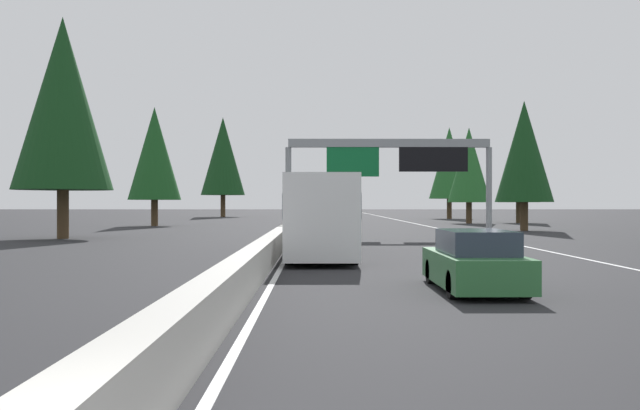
% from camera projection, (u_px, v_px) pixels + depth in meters
% --- Properties ---
extents(ground_plane, '(320.00, 320.00, 0.00)m').
position_uv_depth(ground_plane, '(301.00, 225.00, 63.46)').
color(ground_plane, '#262628').
extents(median_barrier, '(180.00, 0.56, 0.90)m').
position_uv_depth(median_barrier, '(303.00, 216.00, 83.45)').
color(median_barrier, '#ADAAA3').
rests_on(median_barrier, ground).
extents(shoulder_stripe_right, '(160.00, 0.16, 0.01)m').
position_uv_depth(shoulder_stripe_right, '(408.00, 222.00, 73.52)').
color(shoulder_stripe_right, silver).
rests_on(shoulder_stripe_right, ground).
extents(shoulder_stripe_median, '(160.00, 0.16, 0.01)m').
position_uv_depth(shoulder_stripe_median, '(306.00, 222.00, 73.46)').
color(shoulder_stripe_median, silver).
rests_on(shoulder_stripe_median, ground).
extents(sign_gantry_overhead, '(0.50, 12.68, 6.03)m').
position_uv_depth(sign_gantry_overhead, '(392.00, 159.00, 41.02)').
color(sign_gantry_overhead, gray).
rests_on(sign_gantry_overhead, ground).
extents(sedan_mid_right, '(4.40, 1.80, 1.47)m').
position_uv_depth(sedan_mid_right, '(475.00, 263.00, 16.12)').
color(sedan_mid_right, '#2D6B38').
rests_on(sedan_mid_right, ground).
extents(bus_near_center, '(11.50, 2.55, 3.10)m').
position_uv_depth(bus_near_center, '(321.00, 213.00, 26.95)').
color(bus_near_center, white).
rests_on(bus_near_center, ground).
extents(minivan_far_left, '(5.00, 1.95, 1.69)m').
position_uv_depth(minivan_far_left, '(318.00, 215.00, 67.08)').
color(minivan_far_left, silver).
rests_on(minivan_far_left, ground).
extents(sedan_distant_a, '(4.40, 1.80, 1.47)m').
position_uv_depth(sedan_distant_a, '(320.00, 215.00, 82.26)').
color(sedan_distant_a, silver).
rests_on(sedan_distant_a, ground).
extents(conifer_right_near, '(4.37, 4.37, 9.94)m').
position_uv_depth(conifer_right_near, '(524.00, 152.00, 51.11)').
color(conifer_right_near, '#4C3823').
rests_on(conifer_right_near, ground).
extents(conifer_right_mid, '(4.37, 4.37, 9.94)m').
position_uv_depth(conifer_right_mid, '(469.00, 165.00, 69.30)').
color(conifer_right_mid, '#4C3823').
rests_on(conifer_right_mid, ground).
extents(conifer_right_far, '(4.38, 4.38, 9.96)m').
position_uv_depth(conifer_right_far, '(519.00, 166.00, 70.68)').
color(conifer_right_far, '#4C3823').
rests_on(conifer_right_far, ground).
extents(conifer_right_distant, '(5.39, 5.39, 12.26)m').
position_uv_depth(conifer_right_distant, '(449.00, 163.00, 89.59)').
color(conifer_right_distant, '#4C3823').
rests_on(conifer_right_distant, ground).
extents(conifer_left_near, '(5.80, 5.80, 13.17)m').
position_uv_depth(conifer_left_near, '(63.00, 104.00, 39.70)').
color(conifer_left_near, '#4C3823').
rests_on(conifer_left_near, ground).
extents(conifer_left_mid, '(4.82, 4.82, 10.96)m').
position_uv_depth(conifer_left_mid, '(154.00, 154.00, 61.59)').
color(conifer_left_mid, '#4C3823').
rests_on(conifer_left_mid, ground).
extents(conifer_left_far, '(6.64, 6.64, 15.10)m').
position_uv_depth(conifer_left_far, '(223.00, 156.00, 101.19)').
color(conifer_left_far, '#4C3823').
rests_on(conifer_left_far, ground).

